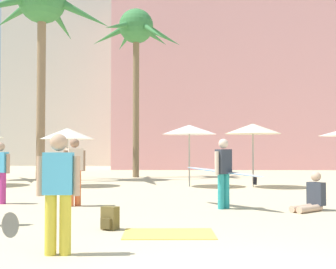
{
  "coord_description": "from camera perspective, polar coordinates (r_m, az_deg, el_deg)",
  "views": [
    {
      "loc": [
        -0.64,
        -4.71,
        1.45
      ],
      "look_at": [
        -0.88,
        5.02,
        1.79
      ],
      "focal_mm": 47.68,
      "sensor_mm": 36.0,
      "label": 1
    }
  ],
  "objects": [
    {
      "name": "person_near_left",
      "position": [
        6.41,
        -13.85,
        -6.7
      ],
      "size": [
        0.61,
        0.26,
        1.68
      ],
      "rotation": [
        0.0,
        0.0,
        1.64
      ],
      "color": "gold",
      "rests_on": "ground"
    },
    {
      "name": "person_far_left",
      "position": [
        11.25,
        17.94,
        -7.64
      ],
      "size": [
        0.97,
        0.89,
        0.93
      ],
      "rotation": [
        0.0,
        0.0,
        3.83
      ],
      "color": "#D1A889",
      "rests_on": "ground"
    },
    {
      "name": "palm_tree_left",
      "position": [
        23.24,
        -15.84,
        15.16
      ],
      "size": [
        6.54,
        6.83,
        9.91
      ],
      "color": "#896B4C",
      "rests_on": "ground"
    },
    {
      "name": "cafe_umbrella_4",
      "position": [
        18.36,
        -12.73,
        0.1
      ],
      "size": [
        2.17,
        2.17,
        2.33
      ],
      "color": "gray",
      "rests_on": "ground"
    },
    {
      "name": "person_mid_left",
      "position": [
        11.25,
        7.05,
        -4.63
      ],
      "size": [
        2.03,
        2.26,
        1.73
      ],
      "rotation": [
        0.0,
        0.0,
        2.33
      ],
      "color": "teal",
      "rests_on": "ground"
    },
    {
      "name": "cafe_umbrella_6",
      "position": [
        17.69,
        10.79,
        0.72
      ],
      "size": [
        2.2,
        2.2,
        2.48
      ],
      "color": "gray",
      "rests_on": "ground"
    },
    {
      "name": "beach_towel",
      "position": [
        7.86,
        0.12,
        -12.57
      ],
      "size": [
        1.6,
        1.06,
        0.01
      ],
      "primitive_type": "cube",
      "rotation": [
        0.0,
        0.0,
        0.04
      ],
      "color": "#F4CC4C",
      "rests_on": "ground"
    },
    {
      "name": "person_far_right",
      "position": [
        12.88,
        -20.68,
        -4.28
      ],
      "size": [
        0.61,
        0.32,
        1.66
      ],
      "rotation": [
        0.0,
        0.0,
        4.45
      ],
      "color": "#B7337F",
      "rests_on": "ground"
    },
    {
      "name": "cafe_umbrella_1",
      "position": [
        17.7,
        2.74,
        0.62
      ],
      "size": [
        2.17,
        2.17,
        2.45
      ],
      "color": "gray",
      "rests_on": "ground"
    },
    {
      "name": "hotel_pink",
      "position": [
        37.21,
        11.25,
        7.17
      ],
      "size": [
        22.5,
        8.12,
        14.69
      ],
      "primitive_type": "cube",
      "color": "pink",
      "rests_on": "ground"
    },
    {
      "name": "person_mid_right",
      "position": [
        11.83,
        -11.87,
        -4.31
      ],
      "size": [
        0.55,
        0.43,
        1.75
      ],
      "rotation": [
        0.0,
        0.0,
        5.33
      ],
      "color": "orange",
      "rests_on": "ground"
    },
    {
      "name": "palm_tree_center",
      "position": [
        24.53,
        -4.06,
        12.53
      ],
      "size": [
        4.92,
        4.53,
        9.01
      ],
      "color": "brown",
      "rests_on": "ground"
    },
    {
      "name": "backpack",
      "position": [
        8.32,
        -7.46,
        -10.6
      ],
      "size": [
        0.35,
        0.33,
        0.42
      ],
      "rotation": [
        0.0,
        0.0,
        4.2
      ],
      "color": "brown",
      "rests_on": "ground"
    }
  ]
}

